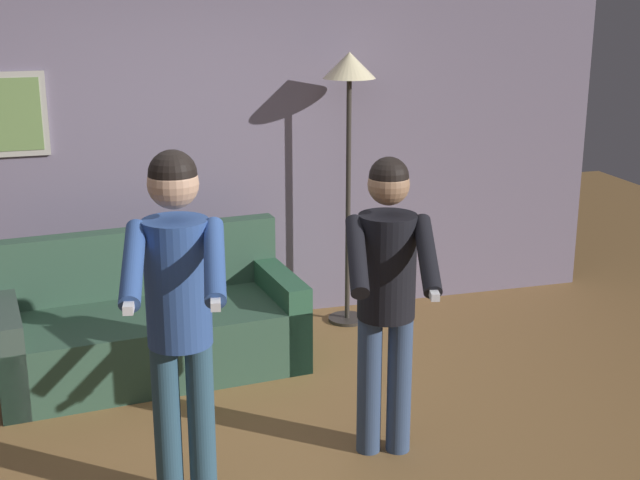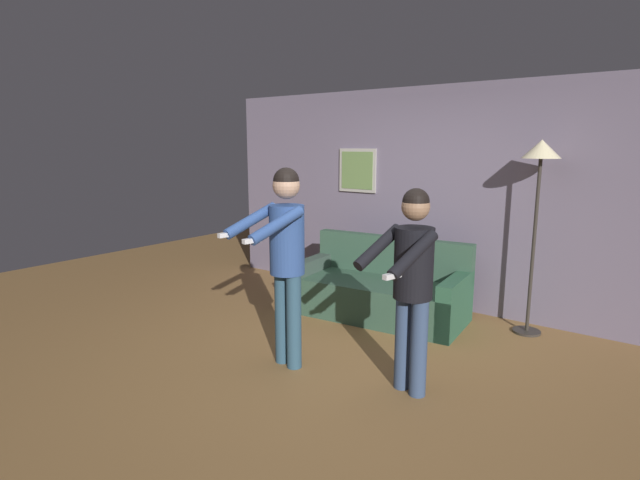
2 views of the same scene
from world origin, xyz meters
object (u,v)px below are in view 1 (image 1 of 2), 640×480
couch (150,329)px  torchiere_lamp (349,94)px  person_standing_right (387,283)px  person_standing_left (178,299)px

couch → torchiere_lamp: torchiere_lamp is taller
couch → torchiere_lamp: 2.10m
couch → person_standing_right: (1.09, -1.43, 0.69)m
person_standing_right → torchiere_lamp: bearing=77.8°
couch → person_standing_right: 1.92m
person_standing_right → couch: bearing=127.2°
person_standing_left → person_standing_right: 1.11m
couch → person_standing_right: person_standing_right is taller
person_standing_left → person_standing_right: (1.09, 0.21, -0.10)m
torchiere_lamp → person_standing_right: bearing=-102.2°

